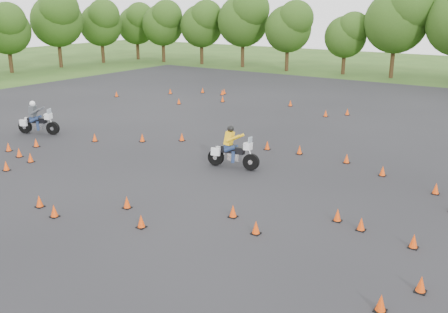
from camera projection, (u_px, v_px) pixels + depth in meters
ground at (164, 214)px, 18.47m from camera, size 140.00×140.00×0.00m
asphalt_pad at (248, 171)px, 23.23m from camera, size 62.00×62.00×0.00m
treeline at (442, 38)px, 43.73m from camera, size 86.87×32.39×10.25m
traffic_cones at (242, 168)px, 22.86m from camera, size 36.32×32.99×0.45m
rider_grey at (38, 117)px, 29.60m from camera, size 2.69×1.73×1.99m
rider_yellow at (233, 148)px, 23.33m from camera, size 2.68×1.20×1.99m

